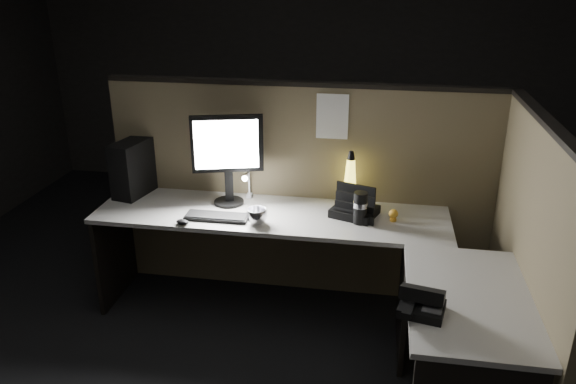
% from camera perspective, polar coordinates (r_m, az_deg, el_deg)
% --- Properties ---
extents(floor, '(6.00, 6.00, 0.00)m').
position_cam_1_polar(floor, '(3.52, -1.09, -17.30)').
color(floor, black).
rests_on(floor, ground).
extents(room_shell, '(6.00, 6.00, 6.00)m').
position_cam_1_polar(room_shell, '(2.78, -1.33, 9.39)').
color(room_shell, silver).
rests_on(room_shell, ground).
extents(partition_back, '(2.66, 0.06, 1.50)m').
position_cam_1_polar(partition_back, '(3.93, 1.32, -0.08)').
color(partition_back, brown).
rests_on(partition_back, ground).
extents(partition_right, '(0.06, 1.66, 1.50)m').
position_cam_1_polar(partition_right, '(3.25, 23.12, -7.03)').
color(partition_right, brown).
rests_on(partition_right, ground).
extents(desk, '(2.60, 1.60, 0.73)m').
position_cam_1_polar(desk, '(3.37, 2.66, -7.25)').
color(desk, '#BBB8B1').
rests_on(desk, ground).
extents(pc_tower, '(0.24, 0.39, 0.39)m').
position_cam_1_polar(pc_tower, '(4.05, -15.31, 2.45)').
color(pc_tower, black).
rests_on(pc_tower, desk).
extents(monitor, '(0.47, 0.20, 0.61)m').
position_cam_1_polar(monitor, '(3.71, -6.18, 4.14)').
color(monitor, black).
rests_on(monitor, desk).
extents(keyboard, '(0.40, 0.14, 0.02)m').
position_cam_1_polar(keyboard, '(3.61, -7.24, -2.52)').
color(keyboard, black).
rests_on(keyboard, desk).
extents(mouse, '(0.09, 0.07, 0.03)m').
position_cam_1_polar(mouse, '(3.55, -10.68, -3.02)').
color(mouse, black).
rests_on(mouse, desk).
extents(clip_lamp, '(0.04, 0.16, 0.20)m').
position_cam_1_polar(clip_lamp, '(3.81, -4.17, 0.81)').
color(clip_lamp, silver).
rests_on(clip_lamp, desk).
extents(organizer, '(0.33, 0.31, 0.20)m').
position_cam_1_polar(organizer, '(3.64, 6.80, -1.63)').
color(organizer, black).
rests_on(organizer, desk).
extents(lava_lamp, '(0.10, 0.10, 0.39)m').
position_cam_1_polar(lava_lamp, '(3.72, 6.31, 0.85)').
color(lava_lamp, black).
rests_on(lava_lamp, desk).
extents(travel_mug, '(0.09, 0.09, 0.20)m').
position_cam_1_polar(travel_mug, '(3.51, 7.34, -1.61)').
color(travel_mug, black).
rests_on(travel_mug, desk).
extents(steel_mug, '(0.15, 0.15, 0.10)m').
position_cam_1_polar(steel_mug, '(3.50, -3.18, -2.48)').
color(steel_mug, silver).
rests_on(steel_mug, desk).
extents(figurine, '(0.06, 0.06, 0.06)m').
position_cam_1_polar(figurine, '(3.59, 10.67, -2.18)').
color(figurine, gold).
rests_on(figurine, desk).
extents(pinned_paper, '(0.21, 0.00, 0.30)m').
position_cam_1_polar(pinned_paper, '(3.69, 4.52, 7.65)').
color(pinned_paper, white).
rests_on(pinned_paper, partition_back).
extents(desk_phone, '(0.24, 0.24, 0.12)m').
position_cam_1_polar(desk_phone, '(2.73, 13.39, -10.88)').
color(desk_phone, black).
rests_on(desk_phone, desk).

